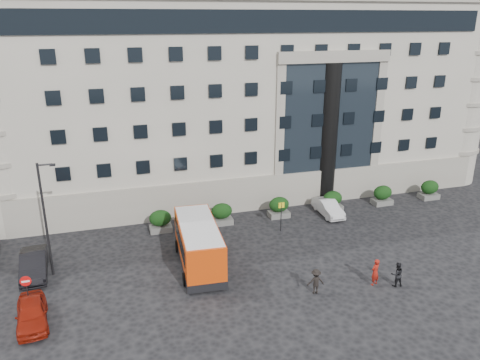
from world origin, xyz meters
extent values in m
plane|color=black|center=(0.00, 0.00, 0.00)|extent=(120.00, 120.00, 0.00)
cube|color=#A29E8F|center=(6.00, 22.00, 9.00)|extent=(44.00, 24.00, 18.00)
cylinder|color=black|center=(12.00, 10.30, 6.50)|extent=(1.80, 1.80, 13.00)
cube|color=#585856|center=(-4.00, 7.80, 0.25)|extent=(1.80, 1.20, 0.50)
ellipsoid|color=black|center=(-4.00, 7.80, 1.17)|extent=(1.80, 1.26, 1.34)
cube|color=#585856|center=(1.20, 7.80, 0.25)|extent=(1.80, 1.20, 0.50)
ellipsoid|color=black|center=(1.20, 7.80, 1.17)|extent=(1.80, 1.26, 1.34)
cube|color=#585856|center=(6.40, 7.80, 0.25)|extent=(1.80, 1.20, 0.50)
ellipsoid|color=black|center=(6.40, 7.80, 1.17)|extent=(1.80, 1.26, 1.34)
cube|color=#585856|center=(11.60, 7.80, 0.25)|extent=(1.80, 1.20, 0.50)
ellipsoid|color=black|center=(11.60, 7.80, 1.17)|extent=(1.80, 1.26, 1.34)
cube|color=#585856|center=(16.80, 7.80, 0.25)|extent=(1.80, 1.20, 0.50)
ellipsoid|color=black|center=(16.80, 7.80, 1.17)|extent=(1.80, 1.26, 1.34)
cube|color=#585856|center=(22.00, 7.80, 0.25)|extent=(1.80, 1.20, 0.50)
ellipsoid|color=black|center=(22.00, 7.80, 1.17)|extent=(1.80, 1.26, 1.34)
cylinder|color=#262628|center=(-12.00, 3.00, 4.00)|extent=(0.16, 0.16, 8.00)
cylinder|color=#262628|center=(-11.55, 3.00, 7.85)|extent=(0.90, 0.12, 0.12)
cube|color=black|center=(-11.10, 3.00, 7.80)|extent=(0.35, 0.18, 0.14)
cylinder|color=#262628|center=(5.50, 5.00, 1.25)|extent=(0.08, 0.08, 2.50)
cube|color=yellow|center=(5.50, 5.00, 2.30)|extent=(0.50, 0.06, 0.45)
cylinder|color=#262628|center=(-13.00, -1.00, 1.10)|extent=(0.08, 0.08, 2.20)
cylinder|color=red|center=(-13.00, -1.06, 2.00)|extent=(0.64, 0.05, 0.64)
cube|color=white|center=(-13.00, -1.10, 2.00)|extent=(0.45, 0.04, 0.10)
cube|color=#D03C09|center=(-2.12, 1.35, 1.83)|extent=(3.02, 7.66, 2.56)
cube|color=black|center=(-2.12, 1.35, 0.45)|extent=(3.06, 7.70, 0.55)
cube|color=black|center=(-2.12, 1.35, 2.09)|extent=(2.98, 6.01, 1.13)
cube|color=silver|center=(-2.12, 1.35, 3.06)|extent=(2.87, 7.27, 0.18)
cylinder|color=black|center=(-3.54, -0.97, 0.45)|extent=(0.33, 0.91, 0.90)
cylinder|color=black|center=(-0.97, -1.12, 0.45)|extent=(0.33, 0.91, 0.90)
cylinder|color=black|center=(-3.26, 3.83, 0.45)|extent=(0.33, 0.91, 0.90)
cylinder|color=black|center=(-0.69, 3.68, 0.45)|extent=(0.33, 0.91, 0.90)
cube|color=maroon|center=(-17.69, 18.89, 1.41)|extent=(2.73, 3.65, 2.28)
cube|color=maroon|center=(-17.20, 16.57, 1.05)|extent=(2.27, 1.84, 1.55)
cube|color=black|center=(-17.06, 15.95, 1.37)|extent=(1.72, 0.48, 0.73)
cylinder|color=black|center=(-16.23, 16.87, 0.38)|extent=(0.39, 0.80, 0.77)
cylinder|color=black|center=(-16.86, 19.81, 0.38)|extent=(0.39, 0.80, 0.77)
imported|color=maroon|center=(-12.68, -2.52, 0.71)|extent=(2.15, 4.32, 1.42)
imported|color=black|center=(-13.19, 3.30, 0.78)|extent=(1.99, 4.87, 1.57)
imported|color=black|center=(-12.19, 12.35, 0.66)|extent=(2.51, 4.91, 1.33)
imported|color=silver|center=(10.78, 7.00, 0.68)|extent=(1.46, 4.14, 1.36)
imported|color=maroon|center=(8.44, -4.42, 0.93)|extent=(0.79, 0.65, 1.86)
imported|color=black|center=(9.74, -4.95, 0.85)|extent=(0.89, 0.73, 1.69)
imported|color=black|center=(4.27, -4.24, 0.85)|extent=(1.17, 0.76, 1.70)
camera|label=1|loc=(-7.70, -27.70, 16.68)|focal=35.00mm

